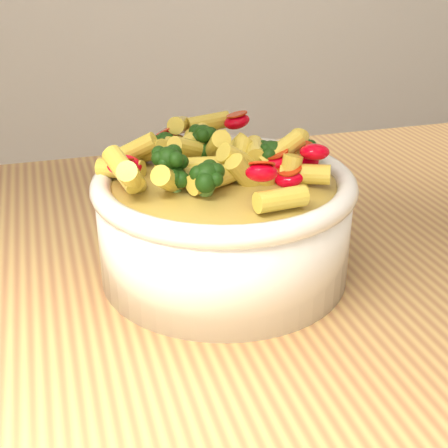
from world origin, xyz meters
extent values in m
cube|color=tan|center=(0.00, 0.00, 0.88)|extent=(1.20, 0.80, 0.04)
cylinder|color=white|center=(-0.07, 0.03, 0.94)|extent=(0.23, 0.23, 0.09)
ellipsoid|color=white|center=(-0.07, 0.03, 0.92)|extent=(0.21, 0.21, 0.03)
torus|color=white|center=(-0.07, 0.03, 0.99)|extent=(0.23, 0.23, 0.02)
ellipsoid|color=gold|center=(-0.07, 0.03, 0.99)|extent=(0.20, 0.20, 0.02)
camera|label=1|loc=(-0.22, -0.45, 1.19)|focal=50.00mm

